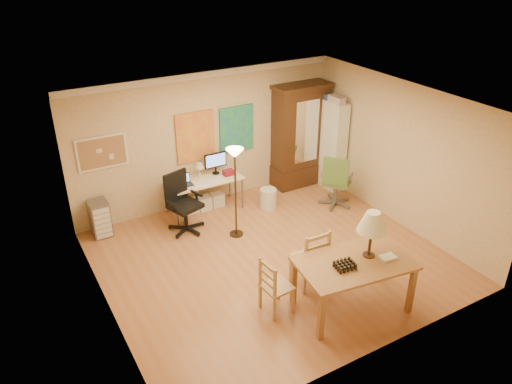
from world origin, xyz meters
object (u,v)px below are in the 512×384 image
armoire (299,142)px  office_chair_green (335,192)px  office_chair_black (184,215)px  bookshelf (330,145)px  computer_desk (205,191)px  dining_table (361,250)px

armoire → office_chair_green: bearing=-87.1°
office_chair_black → bookshelf: bookshelf is taller
computer_desk → office_chair_green: size_ratio=1.32×
computer_desk → office_chair_black: size_ratio=1.31×
dining_table → computer_desk: dining_table is taller
dining_table → computer_desk: 3.89m
dining_table → computer_desk: (-0.70, 3.79, -0.56)m
office_chair_black → bookshelf: 3.53m
dining_table → armoire: 4.19m
office_chair_black → armoire: bearing=11.6°
dining_table → computer_desk: size_ratio=1.17×
office_chair_black → bookshelf: (3.46, 0.17, 0.65)m
office_chair_green → bookshelf: size_ratio=0.59×
office_chair_green → bookshelf: 1.13m
dining_table → bookshelf: bearing=58.7°
computer_desk → office_chair_green: 2.63m
dining_table → armoire: size_ratio=0.78×
computer_desk → bookshelf: 2.86m
office_chair_green → bookshelf: bookshelf is taller
computer_desk → armoire: size_ratio=0.66×
dining_table → office_chair_green: bearing=57.7°
office_chair_green → office_chair_black: bearing=168.0°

